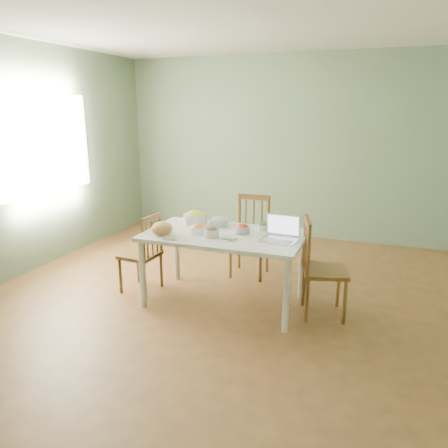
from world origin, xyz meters
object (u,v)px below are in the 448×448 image
(chair_left, at_px, (140,253))
(bread_boule, at_px, (162,229))
(chair_right, at_px, (325,268))
(laptop, at_px, (279,229))
(chair_far, at_px, (249,237))
(bowl_squash, at_px, (195,218))
(dining_table, at_px, (224,268))

(chair_left, bearing_deg, bread_boule, 64.31)
(chair_left, distance_m, chair_right, 1.94)
(bread_boule, distance_m, laptop, 1.13)
(chair_far, bearing_deg, chair_right, -38.58)
(chair_left, height_order, chair_right, chair_right)
(bread_boule, height_order, bowl_squash, bowl_squash)
(bowl_squash, bearing_deg, chair_left, -154.11)
(dining_table, bearing_deg, bread_boule, -155.41)
(chair_right, height_order, bowl_squash, chair_right)
(chair_right, bearing_deg, chair_left, 78.36)
(chair_far, bearing_deg, bowl_squash, -129.04)
(bread_boule, relative_size, bowl_squash, 0.81)
(chair_left, xyz_separation_m, chair_right, (1.94, 0.10, 0.04))
(chair_left, bearing_deg, laptop, 92.77)
(dining_table, xyz_separation_m, chair_far, (0.02, 0.80, 0.11))
(chair_far, height_order, laptop, laptop)
(dining_table, relative_size, chair_right, 1.65)
(chair_right, distance_m, laptop, 0.58)
(dining_table, xyz_separation_m, bowl_squash, (-0.42, 0.23, 0.44))
(dining_table, relative_size, laptop, 4.73)
(dining_table, relative_size, chair_left, 1.82)
(chair_left, relative_size, chair_right, 0.91)
(bowl_squash, relative_size, laptop, 0.77)
(chair_left, relative_size, bread_boule, 4.19)
(chair_right, distance_m, bread_boule, 1.61)
(chair_left, height_order, bowl_squash, bowl_squash)
(dining_table, bearing_deg, bowl_squash, 150.76)
(chair_left, xyz_separation_m, bread_boule, (0.40, -0.22, 0.37))
(chair_far, distance_m, laptop, 1.08)
(chair_left, bearing_deg, dining_table, 95.17)
(bread_boule, bearing_deg, dining_table, 24.59)
(chair_far, xyz_separation_m, bowl_squash, (-0.44, -0.57, 0.33))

